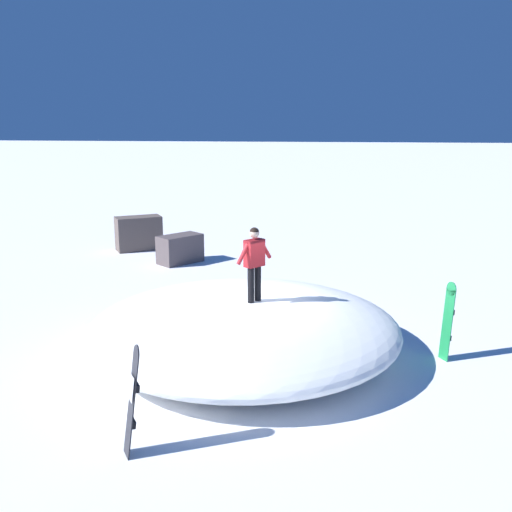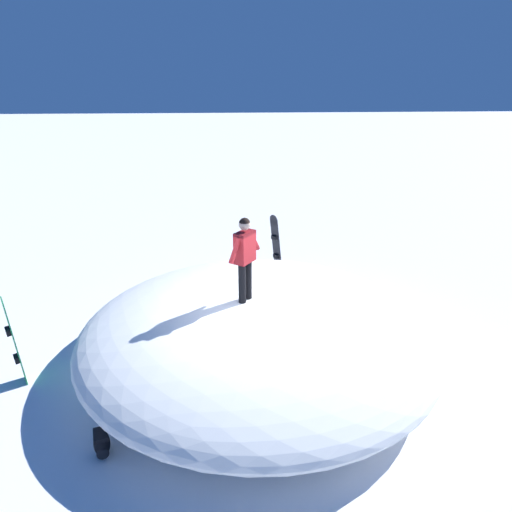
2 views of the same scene
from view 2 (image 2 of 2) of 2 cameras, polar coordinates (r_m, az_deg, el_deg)
name	(u,v)px [view 2 (image 2 of 2)]	position (r m, az deg, el deg)	size (l,w,h in m)	color
ground	(255,365)	(8.42, -0.08, -14.24)	(240.00, 240.00, 0.00)	white
snow_mound	(258,329)	(8.34, 0.27, -9.65)	(6.68, 6.75, 1.22)	white
snowboarder_standing	(245,253)	(7.70, -1.49, 0.39)	(0.81, 0.68, 1.59)	black
snowboard_primary_upright	(276,243)	(12.06, 2.64, 1.70)	(0.40, 0.38, 1.75)	black
snowboard_secondary_upright	(13,339)	(8.58, -29.56, -9.61)	(0.31, 0.24, 1.70)	#1E8C47
backpack_near	(102,443)	(6.98, -19.79, -22.38)	(0.51, 0.30, 0.38)	black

